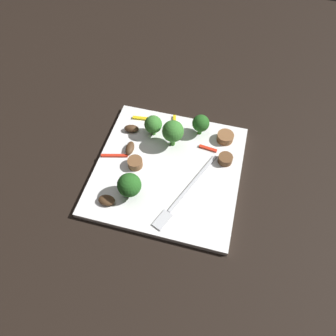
{
  "coord_description": "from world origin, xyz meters",
  "views": [
    {
      "loc": [
        0.31,
        0.08,
        0.49
      ],
      "look_at": [
        0.0,
        0.0,
        0.01
      ],
      "focal_mm": 33.3,
      "sensor_mm": 36.0,
      "label": 1
    }
  ],
  "objects_px": {
    "mushroom_2": "(132,129)",
    "pepper_strip_3": "(114,157)",
    "pepper_strip_0": "(208,148)",
    "sausage_slice_1": "(225,159)",
    "sausage_slice_2": "(135,163)",
    "broccoli_floret_2": "(173,132)",
    "broccoli_floret_3": "(201,124)",
    "broccoli_floret_1": "(129,185)",
    "fork": "(183,195)",
    "plate": "(168,170)",
    "mushroom_0": "(130,148)",
    "pepper_strip_2": "(144,119)",
    "pepper_strip_1": "(175,126)",
    "broccoli_floret_0": "(153,125)",
    "sausage_slice_0": "(225,137)",
    "mushroom_1": "(107,200)"
  },
  "relations": [
    {
      "from": "mushroom_2",
      "to": "pepper_strip_3",
      "type": "bearing_deg",
      "value": -9.61
    },
    {
      "from": "mushroom_2",
      "to": "pepper_strip_0",
      "type": "distance_m",
      "value": 0.16
    },
    {
      "from": "sausage_slice_1",
      "to": "sausage_slice_2",
      "type": "height_order",
      "value": "sausage_slice_2"
    },
    {
      "from": "broccoli_floret_2",
      "to": "broccoli_floret_3",
      "type": "xyz_separation_m",
      "value": [
        -0.04,
        0.04,
        -0.01
      ]
    },
    {
      "from": "broccoli_floret_1",
      "to": "fork",
      "type": "bearing_deg",
      "value": 103.11
    },
    {
      "from": "plate",
      "to": "pepper_strip_0",
      "type": "bearing_deg",
      "value": 134.42
    },
    {
      "from": "plate",
      "to": "broccoli_floret_1",
      "type": "xyz_separation_m",
      "value": [
        0.07,
        -0.05,
        0.04
      ]
    },
    {
      "from": "sausage_slice_2",
      "to": "mushroom_0",
      "type": "height_order",
      "value": "sausage_slice_2"
    },
    {
      "from": "broccoli_floret_2",
      "to": "mushroom_0",
      "type": "xyz_separation_m",
      "value": [
        0.04,
        -0.07,
        -0.03
      ]
    },
    {
      "from": "broccoli_floret_1",
      "to": "sausage_slice_2",
      "type": "height_order",
      "value": "broccoli_floret_1"
    },
    {
      "from": "broccoli_floret_3",
      "to": "pepper_strip_2",
      "type": "relative_size",
      "value": 0.96
    },
    {
      "from": "sausage_slice_1",
      "to": "pepper_strip_1",
      "type": "distance_m",
      "value": 0.13
    },
    {
      "from": "mushroom_2",
      "to": "pepper_strip_0",
      "type": "height_order",
      "value": "mushroom_2"
    },
    {
      "from": "broccoli_floret_3",
      "to": "sausage_slice_1",
      "type": "bearing_deg",
      "value": 46.95
    },
    {
      "from": "mushroom_2",
      "to": "sausage_slice_1",
      "type": "bearing_deg",
      "value": 82.06
    },
    {
      "from": "broccoli_floret_0",
      "to": "plate",
      "type": "bearing_deg",
      "value": 33.79
    },
    {
      "from": "broccoli_floret_3",
      "to": "sausage_slice_0",
      "type": "bearing_deg",
      "value": 85.42
    },
    {
      "from": "plate",
      "to": "mushroom_2",
      "type": "xyz_separation_m",
      "value": [
        -0.07,
        -0.09,
        0.01
      ]
    },
    {
      "from": "broccoli_floret_2",
      "to": "pepper_strip_0",
      "type": "height_order",
      "value": "broccoli_floret_2"
    },
    {
      "from": "broccoli_floret_3",
      "to": "sausage_slice_2",
      "type": "distance_m",
      "value": 0.15
    },
    {
      "from": "pepper_strip_2",
      "to": "sausage_slice_2",
      "type": "bearing_deg",
      "value": 9.02
    },
    {
      "from": "mushroom_1",
      "to": "pepper_strip_3",
      "type": "xyz_separation_m",
      "value": [
        -0.09,
        -0.02,
        -0.0
      ]
    },
    {
      "from": "broccoli_floret_0",
      "to": "pepper_strip_3",
      "type": "bearing_deg",
      "value": -37.05
    },
    {
      "from": "broccoli_floret_1",
      "to": "plate",
      "type": "bearing_deg",
      "value": 145.23
    },
    {
      "from": "plate",
      "to": "pepper_strip_3",
      "type": "relative_size",
      "value": 5.23
    },
    {
      "from": "mushroom_0",
      "to": "mushroom_2",
      "type": "relative_size",
      "value": 1.07
    },
    {
      "from": "sausage_slice_1",
      "to": "pepper_strip_3",
      "type": "height_order",
      "value": "sausage_slice_1"
    },
    {
      "from": "pepper_strip_2",
      "to": "sausage_slice_1",
      "type": "bearing_deg",
      "value": 70.51
    },
    {
      "from": "broccoli_floret_0",
      "to": "mushroom_1",
      "type": "distance_m",
      "value": 0.17
    },
    {
      "from": "broccoli_floret_1",
      "to": "sausage_slice_0",
      "type": "distance_m",
      "value": 0.21
    },
    {
      "from": "pepper_strip_0",
      "to": "pepper_strip_3",
      "type": "height_order",
      "value": "same"
    },
    {
      "from": "plate",
      "to": "pepper_strip_2",
      "type": "height_order",
      "value": "pepper_strip_2"
    },
    {
      "from": "mushroom_1",
      "to": "pepper_strip_0",
      "type": "xyz_separation_m",
      "value": [
        -0.16,
        0.15,
        -0.0
      ]
    },
    {
      "from": "broccoli_floret_1",
      "to": "sausage_slice_1",
      "type": "relative_size",
      "value": 1.95
    },
    {
      "from": "broccoli_floret_0",
      "to": "pepper_strip_3",
      "type": "relative_size",
      "value": 0.89
    },
    {
      "from": "broccoli_floret_1",
      "to": "pepper_strip_1",
      "type": "xyz_separation_m",
      "value": [
        -0.17,
        0.04,
        -0.03
      ]
    },
    {
      "from": "sausage_slice_1",
      "to": "pepper_strip_0",
      "type": "bearing_deg",
      "value": -119.67
    },
    {
      "from": "mushroom_0",
      "to": "sausage_slice_2",
      "type": "bearing_deg",
      "value": 33.7
    },
    {
      "from": "broccoli_floret_1",
      "to": "pepper_strip_3",
      "type": "distance_m",
      "value": 0.09
    },
    {
      "from": "plate",
      "to": "sausage_slice_2",
      "type": "relative_size",
      "value": 9.53
    },
    {
      "from": "mushroom_0",
      "to": "pepper_strip_1",
      "type": "relative_size",
      "value": 0.56
    },
    {
      "from": "sausage_slice_2",
      "to": "mushroom_0",
      "type": "relative_size",
      "value": 0.88
    },
    {
      "from": "sausage_slice_0",
      "to": "pepper_strip_1",
      "type": "height_order",
      "value": "sausage_slice_0"
    },
    {
      "from": "broccoli_floret_2",
      "to": "pepper_strip_2",
      "type": "relative_size",
      "value": 1.23
    },
    {
      "from": "broccoli_floret_0",
      "to": "sausage_slice_2",
      "type": "bearing_deg",
      "value": -8.03
    },
    {
      "from": "sausage_slice_2",
      "to": "pepper_strip_1",
      "type": "relative_size",
      "value": 0.49
    },
    {
      "from": "mushroom_1",
      "to": "pepper_strip_2",
      "type": "bearing_deg",
      "value": 178.42
    },
    {
      "from": "pepper_strip_1",
      "to": "pepper_strip_2",
      "type": "height_order",
      "value": "same"
    },
    {
      "from": "sausage_slice_1",
      "to": "pepper_strip_0",
      "type": "height_order",
      "value": "sausage_slice_1"
    },
    {
      "from": "sausage_slice_0",
      "to": "mushroom_2",
      "type": "bearing_deg",
      "value": -82.36
    }
  ]
}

